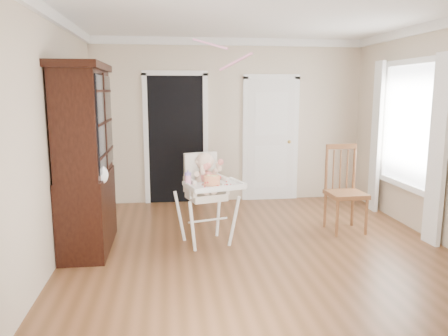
{
  "coord_description": "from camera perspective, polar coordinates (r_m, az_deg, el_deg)",
  "views": [
    {
      "loc": [
        -1.04,
        -4.75,
        1.85
      ],
      "look_at": [
        -0.38,
        0.29,
        0.95
      ],
      "focal_mm": 35.0,
      "sensor_mm": 36.0,
      "label": 1
    }
  ],
  "objects": [
    {
      "name": "doorway",
      "position": [
        7.28,
        -6.29,
        4.09
      ],
      "size": [
        1.06,
        0.05,
        2.22
      ],
      "color": "black",
      "rests_on": "wall_back"
    },
    {
      "name": "window_right",
      "position": [
        6.44,
        22.66,
        4.21
      ],
      "size": [
        0.13,
        1.84,
        2.3
      ],
      "color": "white",
      "rests_on": "wall_right"
    },
    {
      "name": "crown_molding",
      "position": [
        4.93,
        5.16,
        19.17
      ],
      "size": [
        4.5,
        5.0,
        0.12
      ],
      "primitive_type": null,
      "color": "white",
      "rests_on": "ceiling"
    },
    {
      "name": "sippy_cup",
      "position": [
        5.04,
        -4.72,
        -1.34
      ],
      "size": [
        0.08,
        0.08,
        0.18
      ],
      "rotation": [
        0.0,
        0.0,
        0.28
      ],
      "color": "pink",
      "rests_on": "high_chair"
    },
    {
      "name": "china_cabinet",
      "position": [
        5.29,
        -17.62,
        1.18
      ],
      "size": [
        0.57,
        1.28,
        2.16
      ],
      "color": "black",
      "rests_on": "floor"
    },
    {
      "name": "dining_chair",
      "position": [
        6.04,
        15.52,
        -2.94
      ],
      "size": [
        0.48,
        0.48,
        1.15
      ],
      "rotation": [
        0.0,
        0.0,
        0.03
      ],
      "color": "brown",
      "rests_on": "floor"
    },
    {
      "name": "cake",
      "position": [
        5.01,
        -1.58,
        -1.63
      ],
      "size": [
        0.24,
        0.24,
        0.11
      ],
      "color": "silver",
      "rests_on": "high_chair"
    },
    {
      "name": "baby",
      "position": [
        5.27,
        -2.44,
        -0.79
      ],
      "size": [
        0.37,
        0.27,
        0.51
      ],
      "rotation": [
        0.0,
        0.0,
        0.28
      ],
      "color": "beige",
      "rests_on": "high_chair"
    },
    {
      "name": "high_chair",
      "position": [
        5.28,
        -2.33,
        -2.62
      ],
      "size": [
        0.83,
        0.94,
        1.13
      ],
      "rotation": [
        0.0,
        0.0,
        0.28
      ],
      "color": "white",
      "rests_on": "floor"
    },
    {
      "name": "wall_left",
      "position": [
        4.93,
        -21.62,
        3.46
      ],
      "size": [
        0.0,
        5.0,
        5.0
      ],
      "primitive_type": "plane",
      "rotation": [
        1.57,
        0.0,
        1.57
      ],
      "color": "#C4B399",
      "rests_on": "floor"
    },
    {
      "name": "floor",
      "position": [
        5.21,
        4.69,
        -10.86
      ],
      "size": [
        5.0,
        5.0,
        0.0
      ],
      "primitive_type": "plane",
      "color": "brown",
      "rests_on": "ground"
    },
    {
      "name": "closet_door",
      "position": [
        7.48,
        6.1,
        3.61
      ],
      "size": [
        0.96,
        0.09,
        2.13
      ],
      "color": "white",
      "rests_on": "wall_back"
    },
    {
      "name": "ceiling",
      "position": [
        4.94,
        5.17,
        19.86
      ],
      "size": [
        5.0,
        5.0,
        0.0
      ],
      "primitive_type": "plane",
      "rotation": [
        3.14,
        0.0,
        0.0
      ],
      "color": "white",
      "rests_on": "wall_back"
    },
    {
      "name": "wall_back",
      "position": [
        7.34,
        0.75,
        6.09
      ],
      "size": [
        4.5,
        0.0,
        4.5
      ],
      "primitive_type": "plane",
      "rotation": [
        1.57,
        0.0,
        0.0
      ],
      "color": "#C4B399",
      "rests_on": "floor"
    },
    {
      "name": "wall_right",
      "position": [
        5.8,
        27.24,
        3.94
      ],
      "size": [
        0.0,
        5.0,
        5.0
      ],
      "primitive_type": "plane",
      "rotation": [
        1.57,
        0.0,
        -1.57
      ],
      "color": "#C4B399",
      "rests_on": "floor"
    },
    {
      "name": "streamer",
      "position": [
        4.89,
        -1.86,
        15.9
      ],
      "size": [
        0.36,
        0.38,
        0.15
      ],
      "primitive_type": null,
      "rotation": [
        0.26,
        0.0,
        0.75
      ],
      "color": "pink",
      "rests_on": "ceiling"
    }
  ]
}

